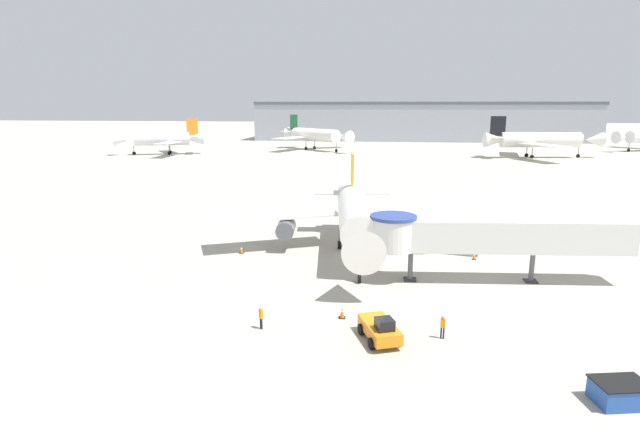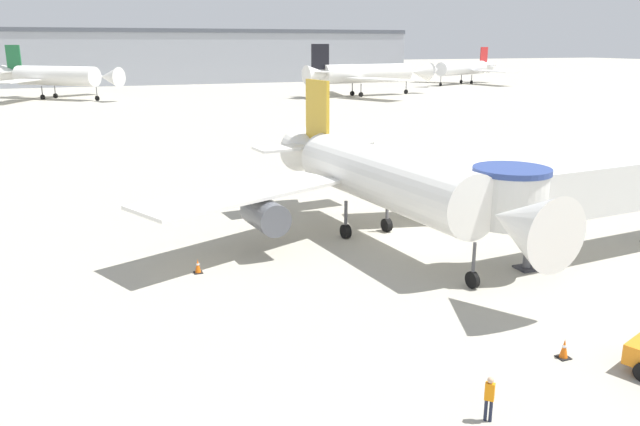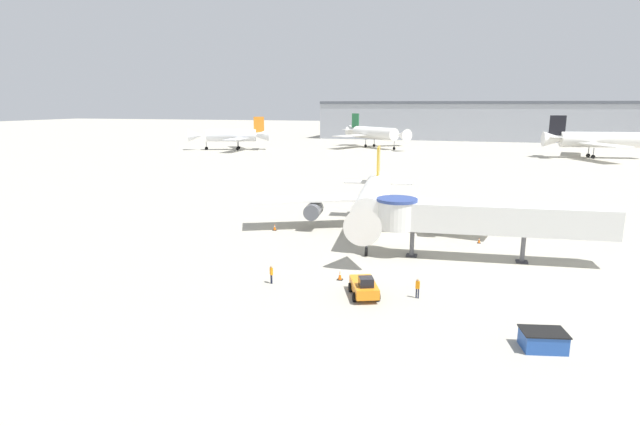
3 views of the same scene
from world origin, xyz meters
name	(u,v)px [view 2 (image 2 of 3)]	position (x,y,z in m)	size (l,w,h in m)	color
ground_plane	(411,236)	(0.00, 0.00, 0.00)	(800.00, 800.00, 0.00)	#A8A393
main_airplane	(380,178)	(-2.45, -0.02, 4.11)	(30.72, 25.93, 9.72)	white
jet_bridge	(612,185)	(9.09, -7.24, 4.26)	(22.61, 5.09, 5.95)	silver
traffic_cone_port_wing	(198,266)	(-14.35, -1.69, 0.38)	(0.48, 0.48, 0.80)	black
traffic_cone_near_nose	(564,349)	(-2.38, -16.67, 0.39)	(0.50, 0.50, 0.82)	black
traffic_cone_starboard_wing	(540,220)	(9.73, -0.79, 0.30)	(0.38, 0.38, 0.64)	black
ground_crew_wing_walker	(489,396)	(-7.85, -19.21, 0.94)	(0.35, 0.35, 1.64)	#1E2338
background_jet_black_tail	(365,74)	(44.97, 103.18, 5.26)	(34.69, 34.83, 12.08)	white
background_jet_green_tail	(54,76)	(-23.78, 120.24, 5.18)	(27.61, 27.18, 11.87)	white
background_jet_red_tail	(463,68)	(92.07, 132.53, 4.84)	(32.91, 31.45, 11.04)	white
terminal_building	(189,56)	(15.72, 175.00, 8.26)	(142.44, 28.37, 16.49)	#999EA8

